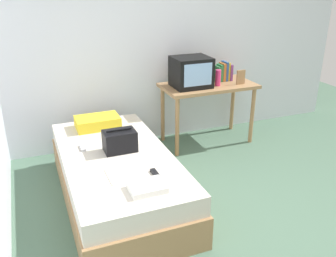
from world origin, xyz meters
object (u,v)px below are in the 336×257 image
at_px(water_bottle, 218,78).
at_px(folded_towel, 147,187).
at_px(bed, 117,177).
at_px(picture_frame, 241,77).
at_px(handbag, 120,141).
at_px(magazine, 120,175).
at_px(tv, 191,72).
at_px(pillow, 98,122).
at_px(remote_silver, 82,148).
at_px(remote_dark, 155,174).
at_px(desk, 208,92).
at_px(book_row, 223,72).

relative_size(water_bottle, folded_towel, 0.70).
bearing_deg(bed, picture_frame, 22.59).
height_order(handbag, magazine, handbag).
bearing_deg(tv, pillow, -171.96).
distance_m(bed, water_bottle, 1.80).
relative_size(tv, magazine, 1.52).
bearing_deg(handbag, magazine, -104.96).
bearing_deg(remote_silver, bed, -39.98).
height_order(magazine, remote_dark, remote_dark).
distance_m(tv, pillow, 1.27).
relative_size(water_bottle, picture_frame, 1.10).
distance_m(water_bottle, folded_towel, 2.09).
height_order(pillow, folded_towel, pillow).
height_order(desk, folded_towel, desk).
bearing_deg(tv, water_bottle, -14.58).
height_order(bed, folded_towel, folded_towel).
relative_size(tv, remote_silver, 3.06).
bearing_deg(handbag, tv, 36.37).
xyz_separation_m(tv, magazine, (-1.24, -1.27, -0.47)).
xyz_separation_m(bed, tv, (1.17, 0.87, 0.71)).
relative_size(desk, remote_silver, 8.06).
relative_size(bed, water_bottle, 10.19).
height_order(desk, pillow, desk).
xyz_separation_m(magazine, remote_dark, (0.27, -0.10, 0.01)).
bearing_deg(water_bottle, remote_silver, -162.33).
bearing_deg(remote_dark, desk, 48.90).
distance_m(picture_frame, folded_towel, 2.27).
bearing_deg(magazine, book_row, 38.44).
xyz_separation_m(book_row, remote_dark, (-1.47, -1.49, -0.39)).
bearing_deg(book_row, desk, -159.30).
bearing_deg(remote_silver, desk, 21.29).
xyz_separation_m(water_bottle, picture_frame, (0.29, -0.05, -0.01)).
bearing_deg(magazine, remote_dark, -20.95).
bearing_deg(magazine, water_bottle, 37.32).
bearing_deg(folded_towel, handbag, 90.96).
distance_m(desk, pillow, 1.46).
bearing_deg(picture_frame, tv, 168.02).
bearing_deg(picture_frame, bed, -157.41).
height_order(tv, magazine, tv).
distance_m(tv, remote_dark, 1.74).
relative_size(book_row, magazine, 0.84).
xyz_separation_m(bed, book_row, (1.68, 0.98, 0.64)).
distance_m(pillow, magazine, 1.11).
bearing_deg(tv, bed, -143.21).
bearing_deg(remote_dark, folded_towel, -125.60).
relative_size(handbag, remote_dark, 1.92).
height_order(desk, remote_dark, desk).
height_order(pillow, handbag, handbag).
bearing_deg(book_row, bed, -149.59).
bearing_deg(remote_dark, tv, 55.04).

